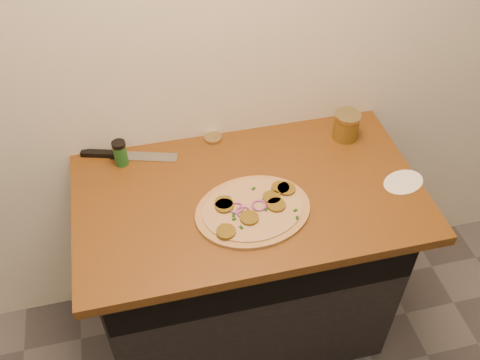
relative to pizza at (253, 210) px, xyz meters
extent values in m
cube|color=silver|center=(0.01, 0.42, 0.44)|extent=(4.00, 0.02, 2.70)
cube|color=black|center=(0.01, 0.12, -0.48)|extent=(1.10, 0.60, 0.86)
cube|color=brown|center=(0.01, 0.09, -0.03)|extent=(1.20, 0.70, 0.04)
cylinder|color=tan|center=(0.00, 0.00, 0.00)|extent=(0.43, 0.43, 0.01)
cylinder|color=beige|center=(0.00, 0.00, 0.00)|extent=(0.37, 0.37, 0.01)
cylinder|color=brown|center=(-0.09, 0.03, 0.01)|extent=(0.06, 0.06, 0.01)
cylinder|color=brown|center=(0.13, 0.06, 0.01)|extent=(0.06, 0.06, 0.01)
cylinder|color=brown|center=(-0.02, -0.04, 0.01)|extent=(0.06, 0.06, 0.01)
cylinder|color=brown|center=(0.11, 0.07, 0.01)|extent=(0.06, 0.06, 0.01)
cylinder|color=brown|center=(-0.11, -0.08, 0.01)|extent=(0.06, 0.06, 0.01)
cylinder|color=brown|center=(0.07, 0.03, 0.01)|extent=(0.06, 0.06, 0.01)
cylinder|color=brown|center=(-0.09, 0.04, 0.01)|extent=(0.06, 0.06, 0.01)
cylinder|color=brown|center=(0.08, -0.01, 0.01)|extent=(0.06, 0.06, 0.01)
torus|color=#863283|center=(0.02, 0.00, 0.01)|extent=(0.05, 0.05, 0.01)
torus|color=#863283|center=(-0.06, 0.01, 0.01)|extent=(0.05, 0.05, 0.01)
torus|color=#863283|center=(-0.04, -0.01, 0.01)|extent=(0.05, 0.05, 0.01)
cube|color=black|center=(0.09, 0.00, 0.01)|extent=(0.01, 0.02, 0.00)
cube|color=black|center=(0.13, -0.08, 0.01)|extent=(0.01, 0.02, 0.00)
cube|color=black|center=(-0.10, 0.04, 0.01)|extent=(0.01, 0.02, 0.00)
cube|color=black|center=(0.13, -0.04, 0.01)|extent=(0.02, 0.01, 0.00)
cube|color=black|center=(0.04, -0.02, 0.01)|extent=(0.01, 0.02, 0.00)
cube|color=black|center=(-0.11, -0.05, 0.01)|extent=(0.02, 0.02, 0.00)
cube|color=black|center=(-0.07, -0.02, 0.01)|extent=(0.01, 0.02, 0.00)
cube|color=black|center=(-0.07, -0.03, 0.01)|extent=(0.02, 0.01, 0.00)
cube|color=black|center=(-0.07, 0.07, 0.01)|extent=(0.02, 0.01, 0.00)
cube|color=black|center=(-0.04, -0.01, 0.01)|extent=(0.02, 0.01, 0.00)
cube|color=black|center=(-0.08, 0.05, 0.01)|extent=(0.02, 0.02, 0.00)
cube|color=black|center=(-0.11, 0.02, 0.01)|extent=(0.02, 0.01, 0.00)
cube|color=black|center=(0.02, 0.09, 0.01)|extent=(0.02, 0.02, 0.00)
cube|color=black|center=(-0.06, -0.07, 0.01)|extent=(0.01, 0.02, 0.00)
cube|color=#B7BAC1|center=(-0.32, 0.35, -0.01)|extent=(0.25, 0.11, 0.01)
cube|color=black|center=(-0.48, 0.40, 0.00)|extent=(0.14, 0.06, 0.02)
cylinder|color=tan|center=(-0.06, 0.39, 0.00)|extent=(0.08, 0.08, 0.01)
cylinder|color=#A02E10|center=(0.44, 0.29, 0.04)|extent=(0.09, 0.09, 0.09)
cylinder|color=tan|center=(0.44, 0.29, 0.09)|extent=(0.10, 0.10, 0.02)
cylinder|color=#1C5921|center=(-0.41, 0.34, 0.03)|extent=(0.05, 0.05, 0.08)
cylinder|color=black|center=(-0.41, 0.34, 0.08)|extent=(0.05, 0.05, 0.01)
cylinder|color=white|center=(0.55, 0.01, -0.01)|extent=(0.20, 0.20, 0.00)
camera|label=1|loc=(-0.32, -1.15, 1.32)|focal=40.00mm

